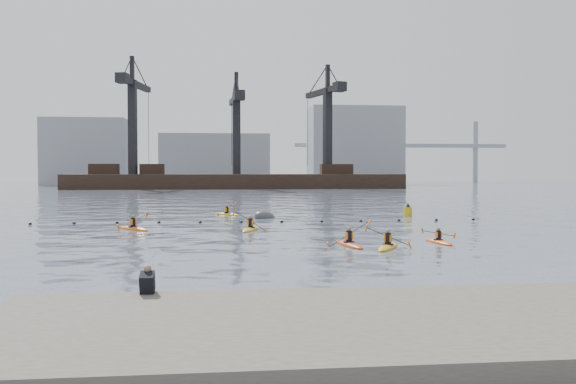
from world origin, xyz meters
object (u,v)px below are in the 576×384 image
(mooring_buoy, at_px, (265,218))
(kayaker_3, at_px, (251,229))
(kayaker_0, at_px, (349,244))
(kayaker_1, at_px, (388,246))
(kayaker_4, at_px, (438,241))
(kayaker_5, at_px, (227,214))
(kayaker_2, at_px, (133,228))
(nav_buoy, at_px, (408,211))

(mooring_buoy, bearing_deg, kayaker_3, -99.35)
(kayaker_0, height_order, kayaker_3, kayaker_3)
(kayaker_0, height_order, kayaker_1, kayaker_0)
(kayaker_4, distance_m, mooring_buoy, 19.83)
(kayaker_4, xyz_separation_m, kayaker_5, (-10.97, 21.84, 0.01))
(kayaker_2, xyz_separation_m, kayaker_4, (17.19, -9.26, -0.01))
(kayaker_5, bearing_deg, nav_buoy, -51.17)
(kayaker_5, bearing_deg, kayaker_1, -111.46)
(kayaker_2, distance_m, mooring_buoy, 12.86)
(mooring_buoy, bearing_deg, kayaker_5, 129.73)
(kayaker_0, distance_m, mooring_buoy, 19.09)
(kayaker_0, height_order, mooring_buoy, kayaker_0)
(kayaker_5, relative_size, nav_buoy, 2.20)
(kayaker_4, bearing_deg, kayaker_0, 1.23)
(kayaker_5, height_order, nav_buoy, kayaker_5)
(kayaker_0, distance_m, kayaker_2, 15.74)
(kayaker_4, distance_m, kayaker_5, 24.44)
(nav_buoy, bearing_deg, kayaker_4, -102.70)
(kayaker_2, bearing_deg, mooring_buoy, 4.95)
(kayaker_1, distance_m, nav_buoy, 21.89)
(kayaker_1, distance_m, kayaker_4, 3.79)
(kayaker_5, xyz_separation_m, mooring_buoy, (3.05, -3.66, -0.10))
(kayaker_2, distance_m, nav_buoy, 23.38)
(kayaker_1, bearing_deg, kayaker_3, 150.01)
(kayaker_2, distance_m, kayaker_3, 7.70)
(kayaker_2, height_order, kayaker_5, kayaker_5)
(kayaker_0, height_order, kayaker_4, kayaker_0)
(mooring_buoy, bearing_deg, nav_buoy, 2.37)
(mooring_buoy, bearing_deg, kayaker_1, -76.99)
(kayaker_1, xyz_separation_m, nav_buoy, (7.50, 20.56, 0.29))
(kayaker_2, distance_m, kayaker_5, 14.03)
(nav_buoy, bearing_deg, kayaker_2, -156.26)
(kayaker_1, bearing_deg, kayaker_5, 135.34)
(kayaker_0, bearing_deg, kayaker_3, 109.23)
(kayaker_1, bearing_deg, mooring_buoy, 130.41)
(kayaker_0, height_order, kayaker_2, kayaker_0)
(kayaker_4, relative_size, nav_buoy, 2.31)
(kayaker_5, relative_size, mooring_buoy, 1.26)
(kayaker_0, xyz_separation_m, kayaker_1, (1.70, -1.20, -0.00))
(mooring_buoy, bearing_deg, kayaker_2, -136.13)
(nav_buoy, bearing_deg, kayaker_5, 168.23)
(kayaker_0, relative_size, kayaker_4, 1.18)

